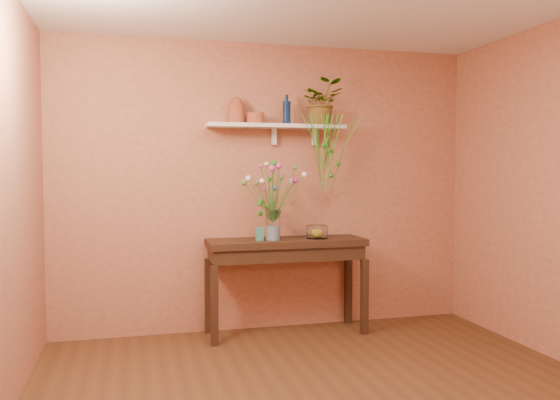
# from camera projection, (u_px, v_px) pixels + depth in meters

# --- Properties ---
(room) EXTENTS (4.04, 4.04, 2.70)m
(room) POSITION_uv_depth(u_px,v_px,m) (344.00, 197.00, 3.48)
(room) COLOR #513218
(room) RESTS_ON ground
(sideboard) EXTENTS (1.45, 0.47, 0.88)m
(sideboard) POSITION_uv_depth(u_px,v_px,m) (286.00, 253.00, 5.23)
(sideboard) COLOR #342212
(sideboard) RESTS_ON ground
(wall_shelf) EXTENTS (1.30, 0.24, 0.19)m
(wall_shelf) POSITION_uv_depth(u_px,v_px,m) (277.00, 127.00, 5.28)
(wall_shelf) COLOR white
(wall_shelf) RESTS_ON room
(terracotta_jug) EXTENTS (0.16, 0.16, 0.24)m
(terracotta_jug) POSITION_uv_depth(u_px,v_px,m) (237.00, 111.00, 5.20)
(terracotta_jug) COLOR #A44E31
(terracotta_jug) RESTS_ON wall_shelf
(terracotta_pot) EXTENTS (0.22, 0.22, 0.10)m
(terracotta_pot) POSITION_uv_depth(u_px,v_px,m) (256.00, 118.00, 5.21)
(terracotta_pot) COLOR #A44E31
(terracotta_pot) RESTS_ON wall_shelf
(blue_bottle) EXTENTS (0.09, 0.09, 0.27)m
(blue_bottle) POSITION_uv_depth(u_px,v_px,m) (287.00, 112.00, 5.27)
(blue_bottle) COLOR #0B1F47
(blue_bottle) RESTS_ON wall_shelf
(spider_plant) EXTENTS (0.42, 0.38, 0.42)m
(spider_plant) POSITION_uv_depth(u_px,v_px,m) (322.00, 102.00, 5.36)
(spider_plant) COLOR #217416
(spider_plant) RESTS_ON wall_shelf
(plant_fronds) EXTENTS (0.57, 0.34, 0.72)m
(plant_fronds) POSITION_uv_depth(u_px,v_px,m) (329.00, 151.00, 5.24)
(plant_fronds) COLOR #217416
(plant_fronds) RESTS_ON wall_shelf
(glass_vase) EXTENTS (0.13, 0.13, 0.27)m
(glass_vase) POSITION_uv_depth(u_px,v_px,m) (273.00, 227.00, 5.13)
(glass_vase) COLOR white
(glass_vase) RESTS_ON sideboard
(bouquet) EXTENTS (0.56, 0.40, 0.56)m
(bouquet) POSITION_uv_depth(u_px,v_px,m) (273.00, 184.00, 5.12)
(bouquet) COLOR #386B28
(bouquet) RESTS_ON glass_vase
(glass_bowl) EXTENTS (0.20, 0.20, 0.12)m
(glass_bowl) POSITION_uv_depth(u_px,v_px,m) (317.00, 232.00, 5.28)
(glass_bowl) COLOR white
(glass_bowl) RESTS_ON sideboard
(lemon) EXTENTS (0.09, 0.09, 0.09)m
(lemon) POSITION_uv_depth(u_px,v_px,m) (317.00, 233.00, 5.27)
(lemon) COLOR yellow
(lemon) RESTS_ON glass_bowl
(carton) EXTENTS (0.07, 0.06, 0.12)m
(carton) POSITION_uv_depth(u_px,v_px,m) (259.00, 234.00, 5.10)
(carton) COLOR teal
(carton) RESTS_ON sideboard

